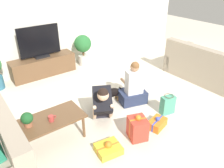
{
  "coord_description": "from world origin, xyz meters",
  "views": [
    {
      "loc": [
        -2.28,
        -2.7,
        2.44
      ],
      "look_at": [
        -0.07,
        0.24,
        0.45
      ],
      "focal_mm": 35.0,
      "sensor_mm": 36.0,
      "label": 1
    }
  ],
  "objects_px": {
    "tv": "(40,43)",
    "gift_box_b": "(108,149)",
    "person_sitting": "(133,89)",
    "sofa_right": "(206,68)",
    "dog": "(109,93)",
    "gift_box_a": "(138,128)",
    "gift_bag_a": "(168,105)",
    "coffee_table": "(48,122)",
    "potted_plant_back_right": "(83,47)",
    "person_kneeling": "(102,102)",
    "gift_box_c": "(157,123)",
    "mug": "(51,118)",
    "tv_console": "(43,66)",
    "tabletop_plant": "(27,119)"
  },
  "relations": [
    {
      "from": "dog",
      "to": "gift_box_a",
      "type": "bearing_deg",
      "value": -1.39
    },
    {
      "from": "person_kneeling",
      "to": "tv",
      "type": "bearing_deg",
      "value": 123.36
    },
    {
      "from": "coffee_table",
      "to": "tv_console",
      "type": "xyz_separation_m",
      "value": [
        0.85,
        2.4,
        -0.15
      ]
    },
    {
      "from": "sofa_right",
      "to": "tv",
      "type": "relative_size",
      "value": 1.89
    },
    {
      "from": "tv_console",
      "to": "tabletop_plant",
      "type": "bearing_deg",
      "value": -115.27
    },
    {
      "from": "person_sitting",
      "to": "gift_box_a",
      "type": "distance_m",
      "value": 1.05
    },
    {
      "from": "dog",
      "to": "potted_plant_back_right",
      "type": "bearing_deg",
      "value": 176.44
    },
    {
      "from": "gift_box_b",
      "to": "gift_bag_a",
      "type": "distance_m",
      "value": 1.47
    },
    {
      "from": "gift_box_b",
      "to": "tabletop_plant",
      "type": "bearing_deg",
      "value": 139.72
    },
    {
      "from": "sofa_right",
      "to": "person_sitting",
      "type": "relative_size",
      "value": 2.09
    },
    {
      "from": "sofa_right",
      "to": "gift_box_c",
      "type": "distance_m",
      "value": 2.35
    },
    {
      "from": "gift_box_a",
      "to": "dog",
      "type": "bearing_deg",
      "value": 76.41
    },
    {
      "from": "dog",
      "to": "tabletop_plant",
      "type": "bearing_deg",
      "value": -65.49
    },
    {
      "from": "mug",
      "to": "tabletop_plant",
      "type": "distance_m",
      "value": 0.33
    },
    {
      "from": "tv",
      "to": "person_sitting",
      "type": "distance_m",
      "value": 2.54
    },
    {
      "from": "person_kneeling",
      "to": "dog",
      "type": "xyz_separation_m",
      "value": [
        0.42,
        0.35,
        -0.13
      ]
    },
    {
      "from": "gift_box_b",
      "to": "gift_box_c",
      "type": "relative_size",
      "value": 1.03
    },
    {
      "from": "gift_box_b",
      "to": "gift_bag_a",
      "type": "relative_size",
      "value": 1.05
    },
    {
      "from": "tv_console",
      "to": "person_sitting",
      "type": "distance_m",
      "value": 2.49
    },
    {
      "from": "person_kneeling",
      "to": "gift_box_a",
      "type": "height_order",
      "value": "person_kneeling"
    },
    {
      "from": "gift_box_a",
      "to": "coffee_table",
      "type": "bearing_deg",
      "value": 147.66
    },
    {
      "from": "gift_box_a",
      "to": "gift_box_b",
      "type": "relative_size",
      "value": 1.09
    },
    {
      "from": "tv",
      "to": "gift_box_b",
      "type": "relative_size",
      "value": 2.48
    },
    {
      "from": "person_kneeling",
      "to": "tabletop_plant",
      "type": "relative_size",
      "value": 3.54
    },
    {
      "from": "person_sitting",
      "to": "mug",
      "type": "bearing_deg",
      "value": 21.58
    },
    {
      "from": "sofa_right",
      "to": "tabletop_plant",
      "type": "distance_m",
      "value": 4.15
    },
    {
      "from": "dog",
      "to": "mug",
      "type": "height_order",
      "value": "mug"
    },
    {
      "from": "mug",
      "to": "coffee_table",
      "type": "bearing_deg",
      "value": 121.02
    },
    {
      "from": "potted_plant_back_right",
      "to": "coffee_table",
      "type": "bearing_deg",
      "value": -130.16
    },
    {
      "from": "potted_plant_back_right",
      "to": "gift_box_a",
      "type": "bearing_deg",
      "value": -104.98
    },
    {
      "from": "tv",
      "to": "gift_bag_a",
      "type": "xyz_separation_m",
      "value": [
        1.2,
        -2.97,
        -0.64
      ]
    },
    {
      "from": "gift_bag_a",
      "to": "gift_box_c",
      "type": "bearing_deg",
      "value": -158.91
    },
    {
      "from": "coffee_table",
      "to": "potted_plant_back_right",
      "type": "xyz_separation_m",
      "value": [
        1.98,
        2.35,
        0.13
      ]
    },
    {
      "from": "gift_box_b",
      "to": "person_kneeling",
      "type": "bearing_deg",
      "value": 61.37
    },
    {
      "from": "tv",
      "to": "gift_box_c",
      "type": "xyz_separation_m",
      "value": [
        0.75,
        -3.15,
        -0.74
      ]
    },
    {
      "from": "tv_console",
      "to": "potted_plant_back_right",
      "type": "xyz_separation_m",
      "value": [
        1.13,
        -0.05,
        0.28
      ]
    },
    {
      "from": "tv",
      "to": "gift_box_c",
      "type": "bearing_deg",
      "value": -76.59
    },
    {
      "from": "coffee_table",
      "to": "mug",
      "type": "height_order",
      "value": "mug"
    },
    {
      "from": "gift_box_a",
      "to": "gift_box_c",
      "type": "xyz_separation_m",
      "value": [
        0.44,
        -0.02,
        -0.11
      ]
    },
    {
      "from": "person_sitting",
      "to": "gift_box_c",
      "type": "relative_size",
      "value": 2.32
    },
    {
      "from": "gift_box_a",
      "to": "mug",
      "type": "distance_m",
      "value": 1.33
    },
    {
      "from": "tv",
      "to": "gift_box_c",
      "type": "height_order",
      "value": "tv"
    },
    {
      "from": "tv_console",
      "to": "mug",
      "type": "bearing_deg",
      "value": -108.22
    },
    {
      "from": "sofa_right",
      "to": "dog",
      "type": "bearing_deg",
      "value": 76.76
    },
    {
      "from": "gift_bag_a",
      "to": "gift_box_b",
      "type": "bearing_deg",
      "value": -174.64
    },
    {
      "from": "person_sitting",
      "to": "coffee_table",
      "type": "bearing_deg",
      "value": 19.37
    },
    {
      "from": "tabletop_plant",
      "to": "tv_console",
      "type": "bearing_deg",
      "value": 64.73
    },
    {
      "from": "coffee_table",
      "to": "person_kneeling",
      "type": "height_order",
      "value": "person_kneeling"
    },
    {
      "from": "coffee_table",
      "to": "potted_plant_back_right",
      "type": "bearing_deg",
      "value": 49.84
    },
    {
      "from": "gift_box_c",
      "to": "mug",
      "type": "bearing_deg",
      "value": 156.26
    }
  ]
}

